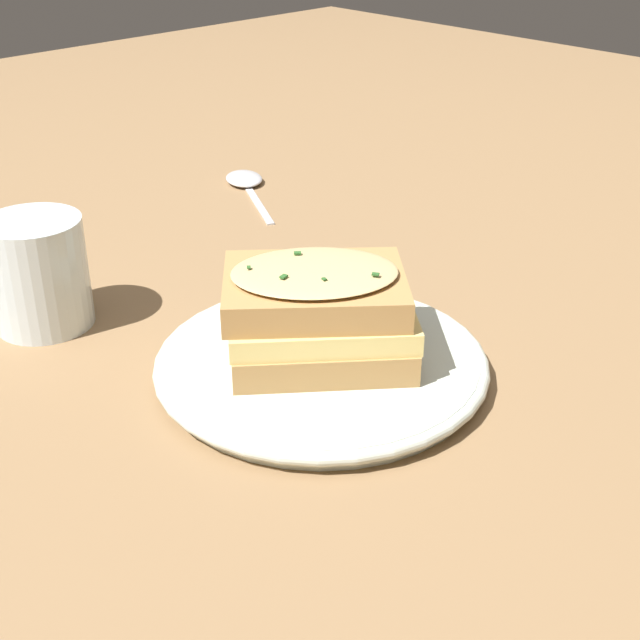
{
  "coord_description": "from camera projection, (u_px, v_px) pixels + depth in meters",
  "views": [
    {
      "loc": [
        -0.4,
        0.39,
        0.35
      ],
      "look_at": [
        0.0,
        0.0,
        0.05
      ],
      "focal_mm": 50.0,
      "sensor_mm": 36.0,
      "label": 1
    }
  ],
  "objects": [
    {
      "name": "water_glass",
      "position": [
        39.0,
        273.0,
        0.71
      ],
      "size": [
        0.08,
        0.08,
        0.09
      ],
      "primitive_type": "cylinder",
      "color": "silver",
      "rests_on": "ground_plane"
    },
    {
      "name": "dinner_plate",
      "position": [
        320.0,
        364.0,
        0.66
      ],
      "size": [
        0.25,
        0.25,
        0.02
      ],
      "color": "silver",
      "rests_on": "ground_plane"
    },
    {
      "name": "ground_plane",
      "position": [
        321.0,
        375.0,
        0.66
      ],
      "size": [
        2.4,
        2.4,
        0.0
      ],
      "primitive_type": "plane",
      "color": "olive"
    },
    {
      "name": "spoon",
      "position": [
        246.0,
        181.0,
        1.03
      ],
      "size": [
        0.16,
        0.1,
        0.01
      ],
      "rotation": [
        0.0,
        0.0,
        4.22
      ],
      "color": "silver",
      "rests_on": "ground_plane"
    },
    {
      "name": "sandwich",
      "position": [
        317.0,
        314.0,
        0.64
      ],
      "size": [
        0.16,
        0.16,
        0.07
      ],
      "rotation": [
        0.0,
        0.0,
        0.88
      ],
      "color": "#B2844C",
      "rests_on": "dinner_plate"
    }
  ]
}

